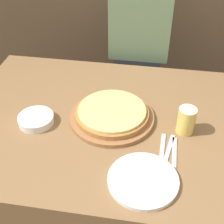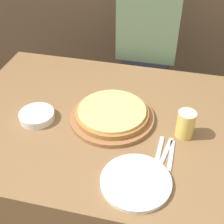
{
  "view_description": "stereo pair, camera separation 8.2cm",
  "coord_description": "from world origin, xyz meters",
  "px_view_note": "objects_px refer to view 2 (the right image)",
  "views": [
    {
      "loc": [
        0.12,
        -1.08,
        1.69
      ],
      "look_at": [
        -0.06,
        0.01,
        0.8
      ],
      "focal_mm": 50.0,
      "sensor_mm": 36.0,
      "label": 1
    },
    {
      "loc": [
        0.2,
        -1.07,
        1.69
      ],
      "look_at": [
        -0.06,
        0.01,
        0.8
      ],
      "focal_mm": 50.0,
      "sensor_mm": 36.0,
      "label": 2
    }
  ],
  "objects_px": {
    "side_bowl": "(37,116)",
    "spoon": "(171,155)",
    "beer_glass": "(186,123)",
    "fork": "(159,153)",
    "dinner_knife": "(165,154)",
    "diner_person": "(146,64)",
    "pizza_on_board": "(112,114)",
    "dinner_plate": "(136,182)"
  },
  "relations": [
    {
      "from": "side_bowl",
      "to": "diner_person",
      "type": "relative_size",
      "value": 0.12
    },
    {
      "from": "diner_person",
      "to": "fork",
      "type": "bearing_deg",
      "value": -78.39
    },
    {
      "from": "pizza_on_board",
      "to": "fork",
      "type": "height_order",
      "value": "pizza_on_board"
    },
    {
      "from": "pizza_on_board",
      "to": "fork",
      "type": "xyz_separation_m",
      "value": [
        0.24,
        -0.17,
        -0.02
      ]
    },
    {
      "from": "beer_glass",
      "to": "diner_person",
      "type": "relative_size",
      "value": 0.09
    },
    {
      "from": "pizza_on_board",
      "to": "spoon",
      "type": "xyz_separation_m",
      "value": [
        0.29,
        -0.17,
        -0.02
      ]
    },
    {
      "from": "fork",
      "to": "diner_person",
      "type": "bearing_deg",
      "value": 101.61
    },
    {
      "from": "side_bowl",
      "to": "spoon",
      "type": "height_order",
      "value": "side_bowl"
    },
    {
      "from": "dinner_plate",
      "to": "diner_person",
      "type": "distance_m",
      "value": 1.03
    },
    {
      "from": "fork",
      "to": "diner_person",
      "type": "height_order",
      "value": "diner_person"
    },
    {
      "from": "dinner_knife",
      "to": "spoon",
      "type": "bearing_deg",
      "value": 0.0
    },
    {
      "from": "beer_glass",
      "to": "diner_person",
      "type": "height_order",
      "value": "diner_person"
    },
    {
      "from": "fork",
      "to": "diner_person",
      "type": "xyz_separation_m",
      "value": [
        -0.18,
        0.85,
        -0.09
      ]
    },
    {
      "from": "pizza_on_board",
      "to": "dinner_knife",
      "type": "bearing_deg",
      "value": -33.13
    },
    {
      "from": "dinner_plate",
      "to": "dinner_knife",
      "type": "height_order",
      "value": "dinner_plate"
    },
    {
      "from": "fork",
      "to": "dinner_knife",
      "type": "distance_m",
      "value": 0.02
    },
    {
      "from": "beer_glass",
      "to": "dinner_knife",
      "type": "relative_size",
      "value": 0.61
    },
    {
      "from": "pizza_on_board",
      "to": "dinner_plate",
      "type": "bearing_deg",
      "value": -63.21
    },
    {
      "from": "diner_person",
      "to": "beer_glass",
      "type": "bearing_deg",
      "value": -69.48
    },
    {
      "from": "pizza_on_board",
      "to": "spoon",
      "type": "height_order",
      "value": "pizza_on_board"
    },
    {
      "from": "spoon",
      "to": "diner_person",
      "type": "xyz_separation_m",
      "value": [
        -0.23,
        0.85,
        -0.09
      ]
    },
    {
      "from": "side_bowl",
      "to": "diner_person",
      "type": "xyz_separation_m",
      "value": [
        0.4,
        0.76,
        -0.1
      ]
    },
    {
      "from": "dinner_knife",
      "to": "diner_person",
      "type": "xyz_separation_m",
      "value": [
        -0.2,
        0.85,
        -0.09
      ]
    },
    {
      "from": "dinner_knife",
      "to": "spoon",
      "type": "relative_size",
      "value": 1.17
    },
    {
      "from": "beer_glass",
      "to": "fork",
      "type": "bearing_deg",
      "value": -123.82
    },
    {
      "from": "dinner_plate",
      "to": "dinner_knife",
      "type": "relative_size",
      "value": 1.32
    },
    {
      "from": "dinner_plate",
      "to": "dinner_knife",
      "type": "distance_m",
      "value": 0.19
    },
    {
      "from": "side_bowl",
      "to": "dinner_knife",
      "type": "height_order",
      "value": "side_bowl"
    },
    {
      "from": "pizza_on_board",
      "to": "diner_person",
      "type": "height_order",
      "value": "diner_person"
    },
    {
      "from": "pizza_on_board",
      "to": "beer_glass",
      "type": "xyz_separation_m",
      "value": [
        0.33,
        -0.03,
        0.04
      ]
    },
    {
      "from": "pizza_on_board",
      "to": "dinner_knife",
      "type": "height_order",
      "value": "pizza_on_board"
    },
    {
      "from": "beer_glass",
      "to": "side_bowl",
      "type": "relative_size",
      "value": 0.76
    },
    {
      "from": "dinner_plate",
      "to": "dinner_knife",
      "type": "bearing_deg",
      "value": 62.12
    },
    {
      "from": "side_bowl",
      "to": "pizza_on_board",
      "type": "bearing_deg",
      "value": 13.46
    },
    {
      "from": "beer_glass",
      "to": "fork",
      "type": "xyz_separation_m",
      "value": [
        -0.09,
        -0.14,
        -0.06
      ]
    },
    {
      "from": "pizza_on_board",
      "to": "dinner_plate",
      "type": "relative_size",
      "value": 1.46
    },
    {
      "from": "dinner_knife",
      "to": "dinner_plate",
      "type": "bearing_deg",
      "value": -117.88
    },
    {
      "from": "side_bowl",
      "to": "dinner_plate",
      "type": "bearing_deg",
      "value": -27.09
    },
    {
      "from": "side_bowl",
      "to": "diner_person",
      "type": "height_order",
      "value": "diner_person"
    },
    {
      "from": "dinner_knife",
      "to": "spoon",
      "type": "distance_m",
      "value": 0.02
    },
    {
      "from": "side_bowl",
      "to": "spoon",
      "type": "bearing_deg",
      "value": -8.24
    },
    {
      "from": "pizza_on_board",
      "to": "dinner_plate",
      "type": "xyz_separation_m",
      "value": [
        0.17,
        -0.34,
        -0.02
      ]
    }
  ]
}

